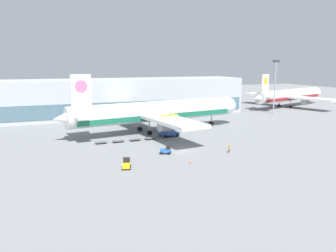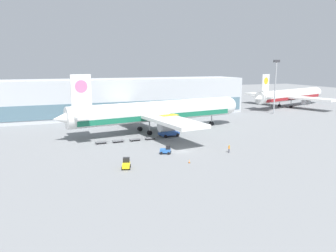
{
  "view_description": "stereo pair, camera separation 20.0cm",
  "coord_description": "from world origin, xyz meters",
  "px_view_note": "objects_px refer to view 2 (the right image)",
  "views": [
    {
      "loc": [
        -28.8,
        -66.19,
        19.61
      ],
      "look_at": [
        0.62,
        10.24,
        4.0
      ],
      "focal_mm": 35.0,
      "sensor_mm": 36.0,
      "label": 1
    },
    {
      "loc": [
        -28.62,
        -66.26,
        19.61
      ],
      "look_at": [
        0.62,
        10.24,
        4.0
      ],
      "focal_mm": 35.0,
      "sensor_mm": 36.0,
      "label": 2
    }
  ],
  "objects_px": {
    "baggage_tug_mid": "(126,164)",
    "baggage_dolly_trail": "(150,138)",
    "scissor_lift_loader": "(169,128)",
    "traffic_cone_near": "(189,161)",
    "airplane_main": "(155,112)",
    "ground_crew_near": "(229,148)",
    "baggage_tug_foreground": "(166,150)",
    "airplane_distant": "(289,96)",
    "baggage_dolly_third": "(135,139)",
    "baggage_dolly_second": "(118,141)",
    "light_mast": "(275,83)",
    "baggage_dolly_lead": "(101,142)"
  },
  "relations": [
    {
      "from": "baggage_dolly_trail",
      "to": "baggage_dolly_third",
      "type": "bearing_deg",
      "value": 176.78
    },
    {
      "from": "airplane_distant",
      "to": "baggage_tug_foreground",
      "type": "bearing_deg",
      "value": -163.74
    },
    {
      "from": "airplane_main",
      "to": "baggage_tug_mid",
      "type": "bearing_deg",
      "value": -126.48
    },
    {
      "from": "baggage_tug_foreground",
      "to": "light_mast",
      "type": "bearing_deg",
      "value": 58.57
    },
    {
      "from": "airplane_main",
      "to": "airplane_distant",
      "type": "height_order",
      "value": "airplane_main"
    },
    {
      "from": "light_mast",
      "to": "ground_crew_near",
      "type": "relative_size",
      "value": 11.79
    },
    {
      "from": "baggage_tug_mid",
      "to": "baggage_dolly_second",
      "type": "xyz_separation_m",
      "value": [
        3.13,
        21.4,
        -0.49
      ]
    },
    {
      "from": "airplane_main",
      "to": "scissor_lift_loader",
      "type": "distance_m",
      "value": 7.98
    },
    {
      "from": "light_mast",
      "to": "baggage_dolly_third",
      "type": "height_order",
      "value": "light_mast"
    },
    {
      "from": "baggage_dolly_second",
      "to": "baggage_dolly_trail",
      "type": "bearing_deg",
      "value": -3.5
    },
    {
      "from": "baggage_dolly_trail",
      "to": "airplane_distant",
      "type": "bearing_deg",
      "value": 22.74
    },
    {
      "from": "airplane_main",
      "to": "baggage_dolly_third",
      "type": "bearing_deg",
      "value": -142.19
    },
    {
      "from": "scissor_lift_loader",
      "to": "traffic_cone_near",
      "type": "relative_size",
      "value": 8.13
    },
    {
      "from": "airplane_distant",
      "to": "baggage_dolly_third",
      "type": "distance_m",
      "value": 93.62
    },
    {
      "from": "airplane_main",
      "to": "scissor_lift_loader",
      "type": "height_order",
      "value": "airplane_main"
    },
    {
      "from": "baggage_tug_mid",
      "to": "ground_crew_near",
      "type": "height_order",
      "value": "baggage_tug_mid"
    },
    {
      "from": "baggage_tug_foreground",
      "to": "traffic_cone_near",
      "type": "height_order",
      "value": "baggage_tug_foreground"
    },
    {
      "from": "scissor_lift_loader",
      "to": "baggage_dolly_trail",
      "type": "height_order",
      "value": "scissor_lift_loader"
    },
    {
      "from": "light_mast",
      "to": "baggage_dolly_third",
      "type": "bearing_deg",
      "value": -158.31
    },
    {
      "from": "airplane_main",
      "to": "baggage_tug_foreground",
      "type": "distance_m",
      "value": 24.46
    },
    {
      "from": "airplane_main",
      "to": "traffic_cone_near",
      "type": "xyz_separation_m",
      "value": [
        -3.36,
        -31.45,
        -5.48
      ]
    },
    {
      "from": "baggage_dolly_lead",
      "to": "baggage_dolly_second",
      "type": "relative_size",
      "value": 1.0
    },
    {
      "from": "light_mast",
      "to": "baggage_dolly_second",
      "type": "relative_size",
      "value": 5.64
    },
    {
      "from": "light_mast",
      "to": "baggage_dolly_second",
      "type": "distance_m",
      "value": 73.93
    },
    {
      "from": "airplane_main",
      "to": "baggage_dolly_second",
      "type": "height_order",
      "value": "airplane_main"
    },
    {
      "from": "baggage_dolly_lead",
      "to": "traffic_cone_near",
      "type": "bearing_deg",
      "value": -62.61
    },
    {
      "from": "light_mast",
      "to": "baggage_dolly_lead",
      "type": "height_order",
      "value": "light_mast"
    },
    {
      "from": "baggage_dolly_trail",
      "to": "ground_crew_near",
      "type": "bearing_deg",
      "value": -60.11
    },
    {
      "from": "baggage_tug_foreground",
      "to": "baggage_dolly_trail",
      "type": "relative_size",
      "value": 0.75
    },
    {
      "from": "baggage_tug_foreground",
      "to": "baggage_dolly_second",
      "type": "bearing_deg",
      "value": 143.02
    },
    {
      "from": "baggage_dolly_second",
      "to": "traffic_cone_near",
      "type": "bearing_deg",
      "value": -71.06
    },
    {
      "from": "baggage_dolly_trail",
      "to": "baggage_dolly_lead",
      "type": "bearing_deg",
      "value": 175.99
    },
    {
      "from": "light_mast",
      "to": "airplane_distant",
      "type": "relative_size",
      "value": 0.42
    },
    {
      "from": "airplane_main",
      "to": "baggage_dolly_second",
      "type": "xyz_separation_m",
      "value": [
        -12.9,
        -8.91,
        -5.45
      ]
    },
    {
      "from": "ground_crew_near",
      "to": "traffic_cone_near",
      "type": "distance_m",
      "value": 12.28
    },
    {
      "from": "light_mast",
      "to": "baggage_dolly_lead",
      "type": "distance_m",
      "value": 77.86
    },
    {
      "from": "airplane_main",
      "to": "ground_crew_near",
      "type": "height_order",
      "value": "airplane_main"
    },
    {
      "from": "baggage_tug_foreground",
      "to": "airplane_main",
      "type": "bearing_deg",
      "value": 102.5
    },
    {
      "from": "baggage_tug_mid",
      "to": "baggage_dolly_trail",
      "type": "distance_m",
      "value": 24.48
    },
    {
      "from": "airplane_main",
      "to": "airplane_distant",
      "type": "relative_size",
      "value": 1.14
    },
    {
      "from": "scissor_lift_loader",
      "to": "baggage_dolly_trail",
      "type": "xyz_separation_m",
      "value": [
        -5.98,
        -1.93,
        -1.83
      ]
    },
    {
      "from": "traffic_cone_near",
      "to": "airplane_distant",
      "type": "bearing_deg",
      "value": 38.47
    },
    {
      "from": "baggage_tug_foreground",
      "to": "baggage_tug_mid",
      "type": "bearing_deg",
      "value": -121.76
    },
    {
      "from": "light_mast",
      "to": "airplane_main",
      "type": "bearing_deg",
      "value": -163.39
    },
    {
      "from": "scissor_lift_loader",
      "to": "baggage_dolly_third",
      "type": "bearing_deg",
      "value": -177.55
    },
    {
      "from": "scissor_lift_loader",
      "to": "baggage_tug_foreground",
      "type": "xyz_separation_m",
      "value": [
        -7.01,
        -16.45,
        -1.34
      ]
    },
    {
      "from": "scissor_lift_loader",
      "to": "ground_crew_near",
      "type": "bearing_deg",
      "value": -81.02
    },
    {
      "from": "ground_crew_near",
      "to": "light_mast",
      "type": "bearing_deg",
      "value": 2.61
    },
    {
      "from": "baggage_tug_foreground",
      "to": "baggage_dolly_trail",
      "type": "height_order",
      "value": "baggage_tug_foreground"
    },
    {
      "from": "scissor_lift_loader",
      "to": "baggage_dolly_lead",
      "type": "distance_m",
      "value": 19.05
    }
  ]
}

